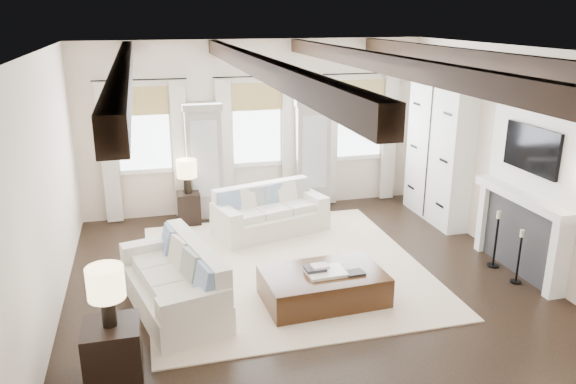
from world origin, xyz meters
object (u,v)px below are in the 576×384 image
object	(u,v)px
sofa_left	(177,284)
side_table_front	(113,350)
sofa_back	(269,214)
side_table_back	(189,208)
ottoman	(323,286)

from	to	relation	value
sofa_left	side_table_front	distance (m)	1.46
sofa_back	side_table_front	size ratio (longest dim) A/B	3.56
sofa_back	side_table_front	xyz separation A→B (m)	(-2.48, -3.52, -0.04)
side_table_front	side_table_back	world-z (taller)	side_table_back
sofa_left	ottoman	bearing A→B (deg)	-9.21
ottoman	side_table_front	xyz separation A→B (m)	(-2.62, -0.95, 0.08)
ottoman	side_table_back	size ratio (longest dim) A/B	2.67
side_table_front	ottoman	bearing A→B (deg)	19.84
ottoman	side_table_front	bearing A→B (deg)	-163.04
sofa_left	side_table_front	xyz separation A→B (m)	(-0.75, -1.25, -0.05)
sofa_back	ottoman	size ratio (longest dim) A/B	1.32
sofa_left	ottoman	world-z (taller)	sofa_left
sofa_left	side_table_front	bearing A→B (deg)	-120.99
side_table_front	side_table_back	distance (m)	4.41
ottoman	side_table_back	bearing A→B (deg)	110.82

